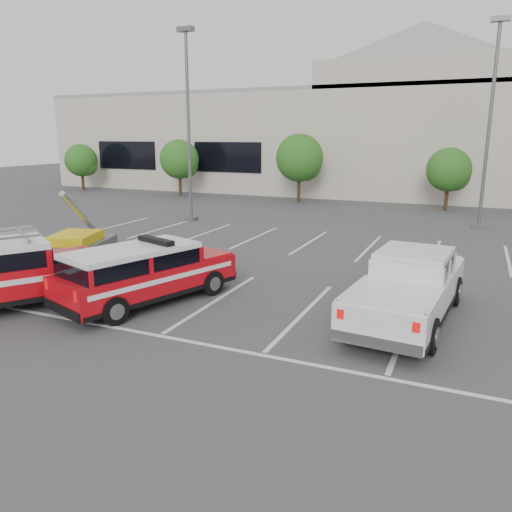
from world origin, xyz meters
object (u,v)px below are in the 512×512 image
Objects in this scene: tree_mid_right at (450,171)px; light_pole_left at (188,127)px; convention_building at (397,135)px; tree_left at (181,161)px; light_pole_mid at (489,126)px; fire_chief_suv at (145,277)px; tree_far_left at (82,161)px; tree_mid_left at (301,160)px; white_pickup at (408,294)px; utility_rig at (73,253)px.

light_pole_left is (-13.09, -10.05, 2.68)m from tree_mid_right.
convention_building is 18.11m from tree_left.
light_pole_mid is (21.91, -6.05, 2.41)m from tree_left.
tree_mid_right is 0.72× the size of fire_chief_suv.
tree_far_left is at bearing 180.00° from tree_mid_right.
fire_chief_suv is at bearing -117.46° from light_pole_mid.
tree_far_left is (-25.09, -9.82, -2.22)m from convention_building.
tree_mid_left is 10.01m from tree_mid_right.
white_pickup is at bearing -40.27° from light_pole_left.
light_pole_mid is at bearing 14.93° from light_pole_left.
tree_far_left is 37.04m from white_pickup.
tree_left is at bearing 0.00° from tree_far_left.
tree_far_left and tree_mid_right have the same top height.
convention_building is 15.33× the size of utility_rig.
convention_building is at bearing 62.60° from tree_mid_left.
tree_mid_right is 0.39× the size of light_pole_left.
convention_building is at bearing 67.61° from light_pole_left.
tree_mid_left is 1.21× the size of tree_mid_right.
tree_mid_left reaches higher than utility_rig.
convention_building is at bearing 59.07° from utility_rig.
white_pickup is at bearing -46.52° from tree_left.
light_pole_mid is 19.56m from fire_chief_suv.
light_pole_left reaches higher than white_pickup.
utility_rig is at bearing -68.05° from tree_left.
fire_chief_suv is at bearing -44.79° from tree_far_left.
utility_rig is (1.48, -10.78, -4.61)m from light_pole_left.
utility_rig is (-11.61, -20.82, -1.93)m from tree_mid_right.
tree_mid_right is 16.72m from light_pole_left.
tree_left is at bearing 180.00° from tree_mid_right.
tree_mid_right is at bearing -0.00° from tree_mid_left.
light_pole_mid is (1.91, -6.05, 2.68)m from tree_mid_right.
tree_left is at bearing 138.71° from white_pickup.
utility_rig is (-11.83, 0.50, -0.13)m from white_pickup.
tree_far_left is 20.01m from tree_mid_left.
light_pole_mid is (15.00, 4.00, 0.00)m from light_pole_left.
tree_mid_right is at bearing -0.00° from tree_left.
fire_chief_suv is at bearing -106.68° from tree_mid_right.
light_pole_mid reaches higher than tree_mid_right.
tree_far_left is 27.85m from utility_rig.
tree_mid_left is at bearing 0.00° from tree_left.
light_pole_left reaches higher than tree_mid_left.
tree_left reaches higher than fire_chief_suv.
white_pickup is (20.23, -21.33, -2.06)m from tree_left.
light_pole_left reaches higher than tree_far_left.
convention_building is 15.04× the size of tree_far_left.
tree_mid_right is 24.02m from fire_chief_suv.
light_pole_left is at bearing 144.95° from white_pickup.
convention_building is at bearing 21.37° from tree_far_left.
utility_rig is (8.39, -20.82, -2.20)m from tree_left.
tree_far_left reaches higher than white_pickup.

